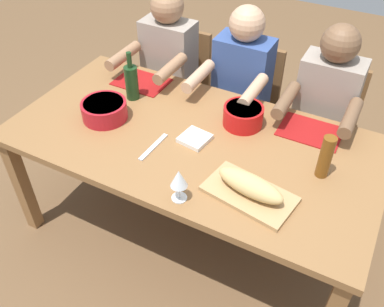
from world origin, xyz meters
The scene contains 19 objects.
ground_plane centered at (0.00, 0.00, 0.00)m, with size 8.00×8.00×0.00m, color brown.
dining_table centered at (0.00, 0.00, 0.66)m, with size 1.92×0.99×0.74m.
chair_far_center centered at (0.00, 0.81, 0.48)m, with size 0.40×0.40×0.85m.
diner_far_center centered at (0.00, 0.63, 0.70)m, with size 0.41×0.53×1.20m.
chair_far_left centered at (-0.53, 0.81, 0.48)m, with size 0.40×0.40×0.85m.
diner_far_left centered at (-0.53, 0.63, 0.70)m, with size 0.41×0.53×1.20m.
chair_far_right centered at (0.53, 0.81, 0.48)m, with size 0.40×0.40×0.85m.
diner_far_right centered at (0.53, 0.63, 0.70)m, with size 0.41×0.53×1.20m.
serving_bowl_pasta centered at (-0.50, -0.07, 0.80)m, with size 0.25×0.25×0.10m.
serving_bowl_salad centered at (0.19, 0.23, 0.80)m, with size 0.21×0.21×0.11m.
cutting_board centered at (0.42, -0.24, 0.75)m, with size 0.40×0.22×0.02m, color tan.
bread_loaf centered at (0.42, -0.24, 0.81)m, with size 0.32×0.11×0.09m, color tan.
wine_bottle centered at (-0.48, 0.17, 0.85)m, with size 0.08×0.08×0.29m.
beer_bottle centered at (0.66, 0.04, 0.85)m, with size 0.06×0.06×0.22m, color brown.
wine_glass centered at (0.15, -0.40, 0.86)m, with size 0.08×0.08×0.17m.
placemat_far_left centered at (-0.53, 0.33, 0.74)m, with size 0.32×0.23×0.01m, color maroon.
placemat_far_right centered at (0.53, 0.33, 0.74)m, with size 0.32×0.23×0.01m, color maroon.
carving_knife centered at (-0.13, -0.16, 0.74)m, with size 0.23×0.02×0.01m, color silver.
napkin_stack centered at (0.02, -0.01, 0.75)m, with size 0.14×0.14×0.02m, color white.
Camera 1 is at (0.79, -1.50, 2.11)m, focal length 39.26 mm.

